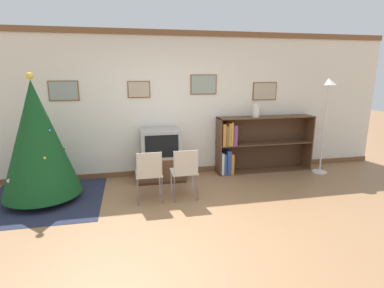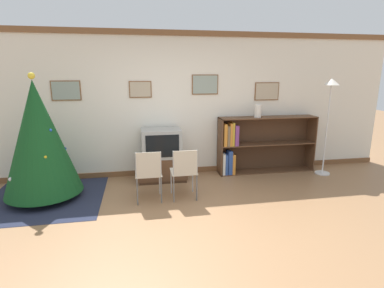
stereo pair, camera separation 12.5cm
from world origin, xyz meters
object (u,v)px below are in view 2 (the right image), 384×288
object	(u,v)px
bookshelf	(252,145)
vase	(258,111)
christmas_tree	(39,138)
television	(161,143)
tv_console	(162,168)
folding_chair_right	(184,171)
standing_lamp	(330,102)
folding_chair_left	(149,173)

from	to	relation	value
bookshelf	vase	world-z (taller)	vase
christmas_tree	television	distance (m)	2.00
tv_console	folding_chair_right	xyz separation A→B (m)	(0.28, -0.98, 0.25)
television	standing_lamp	xyz separation A→B (m)	(3.15, -0.25, 0.72)
christmas_tree	folding_chair_right	bearing A→B (deg)	-11.25
television	folding_chair_right	xyz separation A→B (m)	(0.28, -0.97, -0.23)
bookshelf	vase	bearing A→B (deg)	-30.26
tv_console	vase	bearing A→B (deg)	2.46
television	bookshelf	xyz separation A→B (m)	(1.80, 0.13, -0.15)
christmas_tree	bookshelf	world-z (taller)	christmas_tree
tv_console	folding_chair_right	world-z (taller)	folding_chair_right
folding_chair_left	bookshelf	world-z (taller)	bookshelf
tv_console	television	distance (m)	0.48
television	folding_chair_left	xyz separation A→B (m)	(-0.28, -0.97, -0.23)
folding_chair_left	bookshelf	bearing A→B (deg)	27.89
christmas_tree	folding_chair_left	distance (m)	1.76
folding_chair_right	bookshelf	distance (m)	1.88
television	folding_chair_right	size ratio (longest dim) A/B	0.87
tv_console	standing_lamp	bearing A→B (deg)	-4.53
christmas_tree	television	xyz separation A→B (m)	(1.90, 0.54, -0.28)
christmas_tree	tv_console	distance (m)	2.12
vase	tv_console	bearing A→B (deg)	-177.54
tv_console	television	size ratio (longest dim) A/B	1.25
folding_chair_left	standing_lamp	world-z (taller)	standing_lamp
folding_chair_left	folding_chair_right	size ratio (longest dim) A/B	1.00
tv_console	folding_chair_right	bearing A→B (deg)	-74.26
tv_console	vase	size ratio (longest dim) A/B	3.54
tv_console	television	bearing A→B (deg)	-90.00
christmas_tree	folding_chair_right	xyz separation A→B (m)	(2.18, -0.43, -0.51)
christmas_tree	standing_lamp	xyz separation A→B (m)	(5.05, 0.29, 0.44)
folding_chair_left	vase	size ratio (longest dim) A/B	3.26
folding_chair_right	standing_lamp	world-z (taller)	standing_lamp
folding_chair_left	standing_lamp	distance (m)	3.63
bookshelf	vase	xyz separation A→B (m)	(0.07, -0.04, 0.69)
television	tv_console	bearing A→B (deg)	90.00
bookshelf	standing_lamp	bearing A→B (deg)	-15.39
christmas_tree	folding_chair_right	distance (m)	2.28
folding_chair_right	television	bearing A→B (deg)	105.78
christmas_tree	folding_chair_left	bearing A→B (deg)	-14.91
folding_chair_left	vase	distance (m)	2.51
christmas_tree	television	size ratio (longest dim) A/B	2.74
folding_chair_left	standing_lamp	size ratio (longest dim) A/B	0.44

